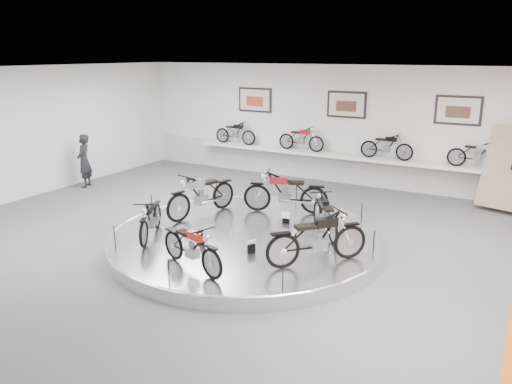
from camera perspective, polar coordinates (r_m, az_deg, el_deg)
The scene contains 22 objects.
floor at distance 11.56m, azimuth -1.89°, elevation -6.60°, with size 16.00×16.00×0.00m, color #4D4D4F.
ceiling at distance 10.70m, azimuth -2.09°, elevation 13.64°, with size 16.00×16.00×0.00m, color white.
wall_back at distance 17.24m, azimuth 10.23°, elevation 7.49°, with size 16.00×16.00×0.00m, color white.
wall_left at distance 16.52m, azimuth -26.62°, elevation 5.74°, with size 14.00×14.00×0.00m, color white.
dado_band at distance 17.48m, azimuth 9.98°, elevation 2.78°, with size 15.68×0.04×1.10m, color #BCBCBA.
display_platform at distance 11.74m, azimuth -1.14°, elevation -5.44°, with size 6.40×6.40×0.30m, color silver.
platform_rim at distance 11.70m, azimuth -1.14°, elevation -4.89°, with size 6.40×6.40×0.10m, color #B2B2BA.
shelf at distance 17.12m, azimuth 9.74°, elevation 4.07°, with size 11.00×0.55×0.10m, color silver.
poster_left at distance 18.55m, azimuth -0.12°, elevation 10.48°, with size 1.35×0.06×0.88m, color beige.
poster_center at distance 17.12m, azimuth 10.30°, elevation 9.80°, with size 1.35×0.06×0.88m, color beige.
poster_right at distance 16.32m, azimuth 22.10°, elevation 8.64°, with size 1.35×0.06×0.88m, color beige.
shelf_bike_a at distance 18.84m, azimuth -2.38°, elevation 6.61°, with size 1.22×0.42×0.73m, color black, non-canonical shape.
shelf_bike_b at distance 17.59m, azimuth 5.18°, elevation 5.91°, with size 1.22×0.42×0.73m, color maroon, non-canonical shape.
shelf_bike_c at distance 16.62m, azimuth 14.69°, elevation 4.89°, with size 1.22×0.42×0.73m, color black, non-canonical shape.
shelf_bike_d at distance 16.18m, azimuth 23.96°, elevation 3.76°, with size 1.22×0.42×0.73m, color #BCBDC1, non-canonical shape.
bike_a at distance 11.63m, azimuth 7.90°, elevation -2.61°, with size 1.56×0.55×0.92m, color black, non-canonical shape.
bike_b at distance 13.05m, azimuth 3.39°, elevation -0.01°, with size 1.89×0.67×1.11m, color maroon, non-canonical shape.
bike_c at distance 12.89m, azimuth -6.25°, elevation -0.25°, with size 1.91×0.67×1.12m, color #BCBDC1, non-canonical shape.
bike_d at distance 11.56m, azimuth -11.98°, elevation -2.93°, with size 1.56×0.55×0.91m, color black, non-canonical shape.
bike_e at distance 9.76m, azimuth -7.36°, elevation -6.21°, with size 1.57×0.56×0.93m, color #AC150F, non-canonical shape.
bike_f at distance 9.97m, azimuth 7.04°, elevation -5.22°, with size 1.85×0.65×1.09m, color black, non-canonical shape.
visitor at distance 17.60m, azimuth -19.04°, elevation 3.38°, with size 0.65×0.43×1.78m, color black.
Camera 1 is at (5.54, -9.15, 4.38)m, focal length 35.00 mm.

